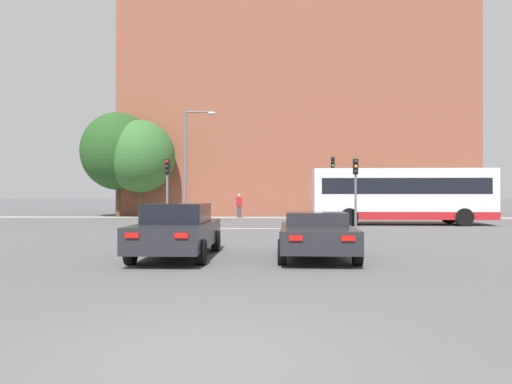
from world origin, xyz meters
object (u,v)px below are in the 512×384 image
car_saloon_left (178,230)px  traffic_light_near_left (167,181)px  bus_crossing_lead (401,195)px  street_lamp_junction (191,154)px  pedestrian_walking_east (388,205)px  pedestrian_walking_west (239,204)px  car_roadster_right (316,235)px  traffic_light_near_right (356,181)px  pedestrian_waiting (334,205)px  traffic_light_far_right (333,177)px

car_saloon_left → traffic_light_near_left: (-3.20, 12.66, 1.72)m
bus_crossing_lead → street_lamp_junction: bearing=88.7°
pedestrian_walking_east → pedestrian_walking_west: pedestrian_walking_west is taller
car_roadster_right → traffic_light_near_left: traffic_light_near_left is taller
car_roadster_right → traffic_light_near_left: 14.61m
car_saloon_left → traffic_light_near_right: size_ratio=1.37×
pedestrian_waiting → street_lamp_junction: bearing=105.4°
traffic_light_near_left → street_lamp_junction: (0.67, 3.33, 1.73)m
car_saloon_left → traffic_light_near_left: 13.17m
car_saloon_left → pedestrian_walking_west: (-0.27, 23.90, 0.31)m
car_roadster_right → traffic_light_near_right: 12.77m
car_roadster_right → street_lamp_junction: street_lamp_junction is taller
car_roadster_right → pedestrian_waiting: pedestrian_waiting is taller
traffic_light_near_right → street_lamp_junction: street_lamp_junction is taller
car_saloon_left → traffic_light_far_right: traffic_light_far_right is taller
pedestrian_waiting → pedestrian_walking_west: size_ratio=0.95×
traffic_light_near_right → traffic_light_far_right: size_ratio=0.79×
traffic_light_near_right → pedestrian_waiting: bearing=89.4°
car_saloon_left → traffic_light_near_left: size_ratio=1.35×
car_saloon_left → pedestrian_waiting: size_ratio=2.87×
bus_crossing_lead → pedestrian_walking_west: size_ratio=5.66×
bus_crossing_lead → traffic_light_far_right: traffic_light_far_right is taller
pedestrian_waiting → pedestrian_walking_west: 7.14m
pedestrian_walking_west → traffic_light_near_right: bearing=-72.6°
traffic_light_near_right → street_lamp_junction: bearing=158.3°
pedestrian_walking_east → street_lamp_junction: bearing=-27.1°
car_saloon_left → pedestrian_waiting: pedestrian_waiting is taller
car_roadster_right → pedestrian_waiting: bearing=83.6°
car_saloon_left → pedestrian_waiting: 25.00m
pedestrian_walking_east → pedestrian_waiting: bearing=-61.9°
car_saloon_left → street_lamp_junction: 16.55m
pedestrian_waiting → car_roadster_right: bearing=147.7°
car_roadster_right → traffic_light_near_left: size_ratio=1.21×
pedestrian_waiting → bus_crossing_lead: bearing=174.8°
car_saloon_left → traffic_light_far_right: 24.51m
car_roadster_right → pedestrian_walking_west: 24.26m
pedestrian_waiting → traffic_light_far_right: bearing=142.6°
traffic_light_far_right → car_saloon_left: bearing=-106.1°
bus_crossing_lead → traffic_light_far_right: bearing=22.1°
pedestrian_waiting → pedestrian_walking_east: size_ratio=1.02×
car_saloon_left → street_lamp_junction: bearing=98.5°
traffic_light_near_left → pedestrian_walking_east: bearing=38.2°
car_roadster_right → street_lamp_junction: (-6.39, 16.00, 3.56)m
bus_crossing_lead → pedestrian_walking_west: 13.07m
street_lamp_junction → pedestrian_waiting: street_lamp_junction is taller
car_roadster_right → traffic_light_far_right: (2.90, 23.46, 2.40)m
pedestrian_walking_west → traffic_light_far_right: bearing=-17.4°
car_roadster_right → pedestrian_walking_east: (6.97, 23.71, 0.33)m
pedestrian_waiting → pedestrian_walking_east: bearing=-119.8°
traffic_light_far_right → pedestrian_walking_west: size_ratio=2.52×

